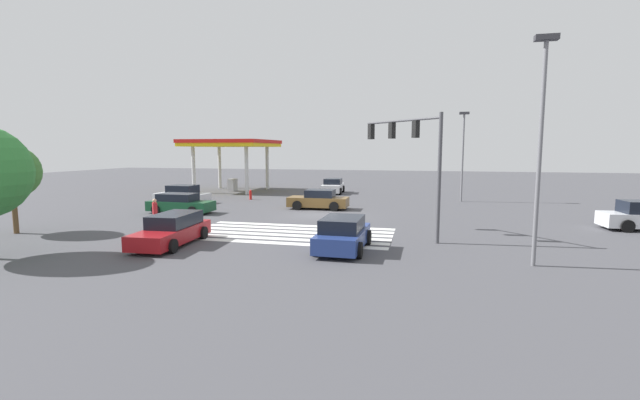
{
  "coord_description": "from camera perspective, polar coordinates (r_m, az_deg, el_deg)",
  "views": [
    {
      "loc": [
        6.71,
        -28.21,
        4.42
      ],
      "look_at": [
        0.0,
        0.0,
        1.0
      ],
      "focal_mm": 24.0,
      "sensor_mm": 36.0,
      "label": 1
    }
  ],
  "objects": [
    {
      "name": "tree_corner_a",
      "position": [
        27.57,
        -35.87,
        3.05
      ],
      "size": [
        2.78,
        2.78,
        4.67
      ],
      "color": "brown",
      "rests_on": "ground_plane"
    },
    {
      "name": "gas_station_canopy",
      "position": [
        46.61,
        -11.71,
        7.16
      ],
      "size": [
        8.44,
        8.44,
        5.45
      ],
      "color": "yellow",
      "rests_on": "ground_plane"
    },
    {
      "name": "car_1",
      "position": [
        31.51,
        -18.16,
        -0.45
      ],
      "size": [
        4.59,
        2.06,
        1.38
      ],
      "rotation": [
        0.0,
        0.0,
        -0.02
      ],
      "color": "#144728",
      "rests_on": "ground_plane"
    },
    {
      "name": "fire_hydrant",
      "position": [
        38.49,
        -9.24,
        0.69
      ],
      "size": [
        0.22,
        0.22,
        0.86
      ],
      "color": "red",
      "rests_on": "ground_plane"
    },
    {
      "name": "street_light_pole_b",
      "position": [
        38.36,
        18.53,
        6.6
      ],
      "size": [
        0.8,
        0.36,
        7.57
      ],
      "color": "slate",
      "rests_on": "ground_plane"
    },
    {
      "name": "car_2",
      "position": [
        37.22,
        -17.88,
        0.66
      ],
      "size": [
        4.42,
        2.29,
        1.51
      ],
      "rotation": [
        0.0,
        0.0,
        3.11
      ],
      "color": "silver",
      "rests_on": "ground_plane"
    },
    {
      "name": "ground_plane",
      "position": [
        29.33,
        0.0,
        -1.94
      ],
      "size": [
        128.06,
        128.06,
        0.0
      ],
      "primitive_type": "plane",
      "color": "#47474C"
    },
    {
      "name": "crosswalk_markings",
      "position": [
        22.79,
        -4.02,
        -4.46
      ],
      "size": [
        10.74,
        5.35,
        0.01
      ],
      "rotation": [
        0.0,
        0.0,
        1.57
      ],
      "color": "silver",
      "rests_on": "ground_plane"
    },
    {
      "name": "pedestrian",
      "position": [
        25.69,
        -21.14,
        -1.5
      ],
      "size": [
        0.41,
        0.41,
        1.7
      ],
      "rotation": [
        0.0,
        0.0,
        0.75
      ],
      "color": "#232842",
      "rests_on": "ground_plane"
    },
    {
      "name": "car_5",
      "position": [
        43.56,
        1.72,
        1.84
      ],
      "size": [
        2.32,
        4.29,
        1.49
      ],
      "rotation": [
        0.0,
        0.0,
        -1.5
      ],
      "color": "silver",
      "rests_on": "ground_plane"
    },
    {
      "name": "traffic_signal_mast",
      "position": [
        22.03,
        12.09,
        6.88
      ],
      "size": [
        3.96,
        3.96,
        6.14
      ],
      "rotation": [
        0.0,
        0.0,
        2.36
      ],
      "color": "#47474C",
      "rests_on": "ground_plane"
    },
    {
      "name": "street_light_pole_a",
      "position": [
        17.93,
        27.38,
        8.07
      ],
      "size": [
        0.8,
        0.36,
        8.53
      ],
      "color": "slate",
      "rests_on": "ground_plane"
    },
    {
      "name": "car_0",
      "position": [
        21.22,
        -19.09,
        -3.79
      ],
      "size": [
        2.23,
        4.96,
        1.43
      ],
      "rotation": [
        0.0,
        0.0,
        -1.51
      ],
      "color": "maroon",
      "rests_on": "ground_plane"
    },
    {
      "name": "car_4",
      "position": [
        18.94,
        3.06,
        -4.57
      ],
      "size": [
        2.15,
        4.35,
        1.48
      ],
      "rotation": [
        0.0,
        0.0,
        1.56
      ],
      "color": "navy",
      "rests_on": "ground_plane"
    },
    {
      "name": "car_6",
      "position": [
        31.95,
        -0.18,
        0.01
      ],
      "size": [
        4.48,
        2.09,
        1.46
      ],
      "rotation": [
        0.0,
        0.0,
        3.15
      ],
      "color": "brown",
      "rests_on": "ground_plane"
    }
  ]
}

